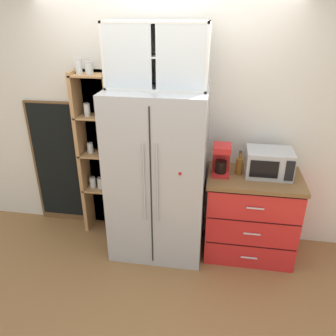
# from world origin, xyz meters

# --- Properties ---
(ground_plane) EXTENTS (10.60, 10.60, 0.00)m
(ground_plane) POSITION_xyz_m (0.00, 0.00, 0.00)
(ground_plane) COLOR olive
(wall_back_cream) EXTENTS (4.91, 0.10, 2.55)m
(wall_back_cream) POSITION_xyz_m (0.00, 0.40, 1.27)
(wall_back_cream) COLOR silver
(wall_back_cream) RESTS_ON ground
(refrigerator) EXTENTS (0.94, 0.72, 1.74)m
(refrigerator) POSITION_xyz_m (0.00, 0.00, 0.87)
(refrigerator) COLOR #ADAFB5
(refrigerator) RESTS_ON ground
(pantry_shelf_column) EXTENTS (0.44, 0.28, 1.96)m
(pantry_shelf_column) POSITION_xyz_m (-0.71, 0.28, 0.97)
(pantry_shelf_column) COLOR brown
(pantry_shelf_column) RESTS_ON ground
(counter_cabinet) EXTENTS (0.92, 0.61, 0.91)m
(counter_cabinet) POSITION_xyz_m (0.96, 0.06, 0.46)
(counter_cabinet) COLOR red
(counter_cabinet) RESTS_ON ground
(microwave) EXTENTS (0.44, 0.33, 0.26)m
(microwave) POSITION_xyz_m (1.08, 0.11, 1.04)
(microwave) COLOR #ADAFB5
(microwave) RESTS_ON counter_cabinet
(coffee_maker) EXTENTS (0.17, 0.20, 0.31)m
(coffee_maker) POSITION_xyz_m (0.62, 0.07, 1.06)
(coffee_maker) COLOR red
(coffee_maker) RESTS_ON counter_cabinet
(mug_charcoal) EXTENTS (0.11, 0.07, 0.10)m
(mug_charcoal) POSITION_xyz_m (0.96, 0.04, 0.96)
(mug_charcoal) COLOR #2D2D33
(mug_charcoal) RESTS_ON counter_cabinet
(bottle_amber) EXTENTS (0.07, 0.07, 0.24)m
(bottle_amber) POSITION_xyz_m (0.80, 0.09, 1.01)
(bottle_amber) COLOR brown
(bottle_amber) RESTS_ON counter_cabinet
(bottle_green) EXTENTS (0.06, 0.06, 0.26)m
(bottle_green) POSITION_xyz_m (0.96, 0.07, 1.02)
(bottle_green) COLOR #285B33
(bottle_green) RESTS_ON counter_cabinet
(upper_cabinet) EXTENTS (0.91, 0.32, 0.56)m
(upper_cabinet) POSITION_xyz_m (0.00, 0.05, 2.02)
(upper_cabinet) COLOR silver
(upper_cabinet) RESTS_ON refrigerator
(chalkboard_menu) EXTENTS (0.60, 0.04, 1.49)m
(chalkboard_menu) POSITION_xyz_m (-1.25, 0.33, 0.75)
(chalkboard_menu) COLOR brown
(chalkboard_menu) RESTS_ON ground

